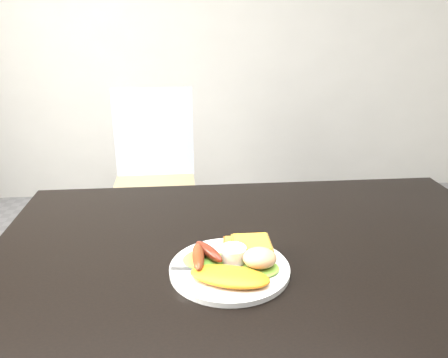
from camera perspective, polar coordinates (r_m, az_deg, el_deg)
name	(u,v)px	position (r m, az deg, el deg)	size (l,w,h in m)	color
dining_table	(265,256)	(0.98, 5.39, -10.03)	(1.20, 0.80, 0.04)	black
dining_chair	(155,190)	(2.11, -9.05, -1.48)	(0.39, 0.39, 0.05)	tan
person	(358,151)	(1.45, 17.12, 3.53)	(0.60, 0.40, 1.66)	navy
plate	(230,269)	(0.88, 0.73, -11.67)	(0.24, 0.24, 0.01)	white
lettuce_left	(204,259)	(0.89, -2.65, -10.45)	(0.09, 0.08, 0.01)	#598E1B
lettuce_right	(261,268)	(0.87, 4.83, -11.56)	(0.07, 0.07, 0.01)	#76A23B
omelette	(230,276)	(0.83, 0.74, -12.59)	(0.15, 0.07, 0.02)	orange
sausage_a	(198,257)	(0.87, -3.40, -10.09)	(0.02, 0.10, 0.02)	maroon
sausage_b	(209,251)	(0.89, -2.00, -9.42)	(0.02, 0.09, 0.02)	#5B2412
ramekin	(233,254)	(0.88, 1.24, -9.77)	(0.05, 0.05, 0.03)	white
toast_a	(239,246)	(0.93, 2.02, -8.79)	(0.07, 0.07, 0.01)	brown
toast_b	(252,245)	(0.91, 3.64, -8.61)	(0.08, 0.08, 0.01)	brown
potato_salad	(260,258)	(0.86, 4.68, -10.23)	(0.07, 0.06, 0.04)	#CFBA8A
fork	(208,270)	(0.87, -2.14, -11.74)	(0.14, 0.01, 0.00)	#ADAFB7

